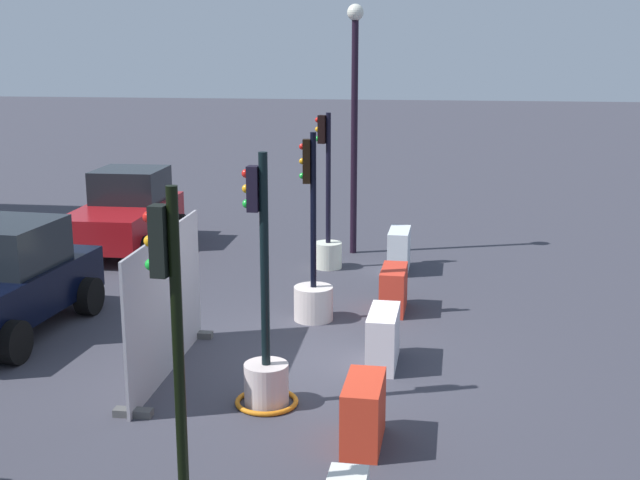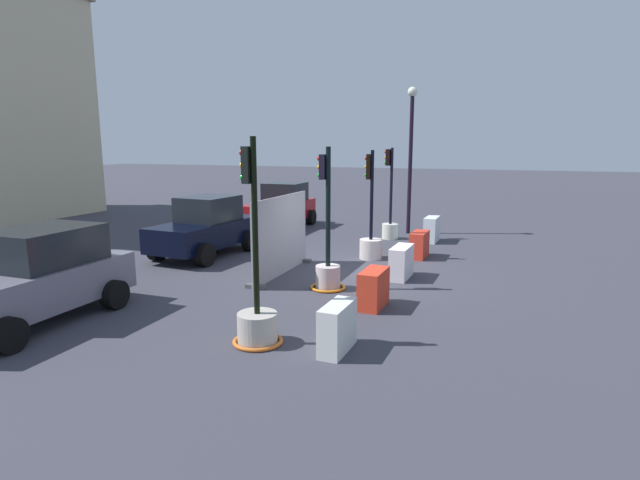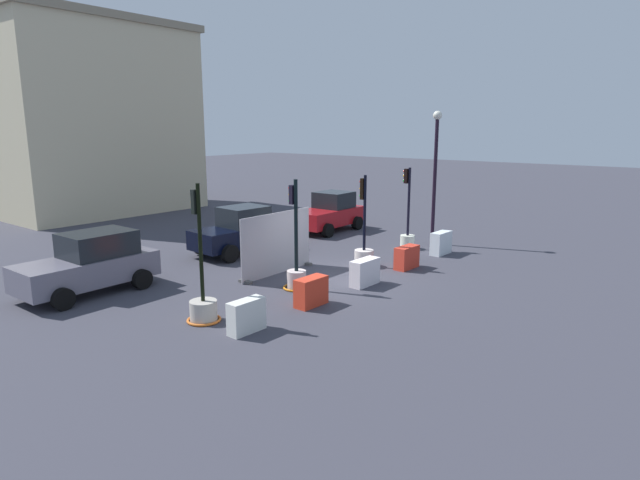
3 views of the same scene
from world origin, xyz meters
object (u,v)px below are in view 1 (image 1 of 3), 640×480
Objects in this scene: traffic_light_1 at (265,361)px; traffic_light_3 at (328,236)px; construction_barrier_1 at (364,413)px; car_red_compact at (126,213)px; construction_barrier_4 at (399,250)px; car_black_sedan at (5,281)px; construction_barrier_3 at (393,289)px; street_lamp_post at (355,104)px; construction_barrier_2 at (383,338)px; traffic_light_2 at (313,288)px.

traffic_light_3 is (6.96, 0.06, 0.08)m from traffic_light_1.
traffic_light_3 is at bearing 10.28° from construction_barrier_1.
construction_barrier_4 is at bearing -99.92° from car_red_compact.
construction_barrier_4 is 7.82m from car_black_sedan.
construction_barrier_3 is 5.23m from street_lamp_post.
traffic_light_1 is at bearing 160.65° from construction_barrier_3.
car_red_compact is (1.11, 6.36, 0.41)m from construction_barrier_4.
construction_barrier_4 is (5.30, -0.01, 0.03)m from construction_barrier_2.
construction_barrier_3 is 0.19× the size of street_lamp_post.
construction_barrier_4 is (6.91, -1.45, -0.17)m from traffic_light_1.
traffic_light_3 is at bearing -44.91° from car_black_sedan.
construction_barrier_4 reaches higher than construction_barrier_2.
traffic_light_2 reaches higher than construction_barrier_2.
construction_barrier_3 is 1.00× the size of construction_barrier_4.
street_lamp_post is at bearing 15.14° from construction_barrier_3.
traffic_light_2 is 3.11× the size of construction_barrier_3.
construction_barrier_4 is 3.45m from street_lamp_post.
car_red_compact reaches higher than construction_barrier_1.
construction_barrier_3 is 7.45m from car_red_compact.
car_red_compact is at bearing 44.73° from construction_barrier_2.
construction_barrier_1 is 0.96× the size of construction_barrier_4.
car_black_sedan reaches higher than construction_barrier_1.
construction_barrier_4 is at bearing -0.08° from construction_barrier_2.
car_red_compact is 5.81m from car_black_sedan.
car_black_sedan reaches higher than construction_barrier_2.
traffic_light_2 reaches higher than car_red_compact.
street_lamp_post reaches higher than construction_barrier_3.
construction_barrier_1 is 0.91× the size of construction_barrier_2.
construction_barrier_2 is (-1.91, -1.32, -0.16)m from traffic_light_2.
construction_barrier_1 is at bearing -173.74° from street_lamp_post.
traffic_light_1 reaches higher than construction_barrier_2.
traffic_light_2 reaches higher than construction_barrier_1.
construction_barrier_2 is 2.59m from construction_barrier_3.
traffic_light_1 is 9.40m from car_red_compact.
traffic_light_1 is at bearing 55.18° from construction_barrier_1.
traffic_light_2 is 6.75m from car_red_compact.
street_lamp_post reaches higher than traffic_light_2.
traffic_light_1 is at bearing -179.50° from traffic_light_3.
car_black_sedan is (0.61, 6.23, 0.46)m from construction_barrier_2.
construction_barrier_4 is 0.27× the size of car_red_compact.
construction_barrier_1 is 10.96m from car_red_compact.
street_lamp_post is at bearing -86.50° from car_red_compact.
car_red_compact is (4.50, 5.03, 0.28)m from traffic_light_2.
traffic_light_3 is at bearing 0.50° from traffic_light_1.
traffic_light_3 reaches higher than construction_barrier_1.
construction_barrier_1 is 6.94m from car_black_sedan.
street_lamp_post reaches higher than car_black_sedan.
car_red_compact is (1.07, 4.84, 0.16)m from traffic_light_3.
traffic_light_3 is 6.69m from car_black_sedan.
car_black_sedan is 8.38m from street_lamp_post.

